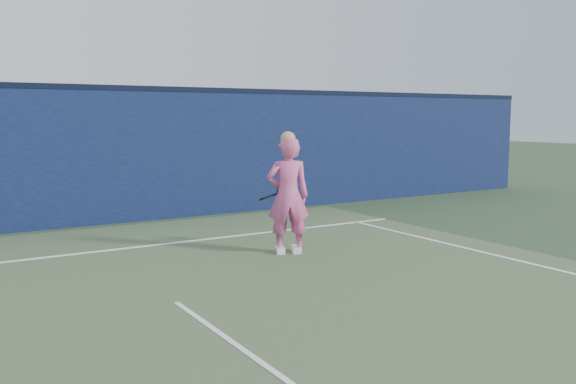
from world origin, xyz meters
TOP-DOWN VIEW (x-y plane):
  - ground at (0.00, 0.00)m, footprint 80.00×80.00m
  - backstop_wall at (0.00, 6.50)m, footprint 24.00×0.40m
  - wall_cap at (0.00, 6.50)m, footprint 24.00×0.42m
  - player at (2.33, 2.47)m, footprint 0.74×0.62m
  - racket at (2.50, 2.90)m, footprint 0.56×0.16m
  - court_lines at (0.00, -0.33)m, footprint 11.00×12.04m

SIDE VIEW (x-z plane):
  - ground at x=0.00m, z-range 0.00..0.00m
  - court_lines at x=0.00m, z-range 0.01..0.01m
  - racket at x=2.50m, z-range 0.71..1.01m
  - player at x=2.33m, z-range -0.03..1.77m
  - backstop_wall at x=0.00m, z-range 0.00..2.50m
  - wall_cap at x=0.00m, z-range 2.50..2.60m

